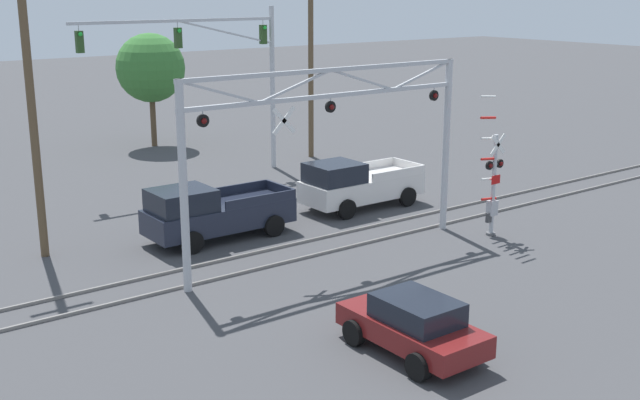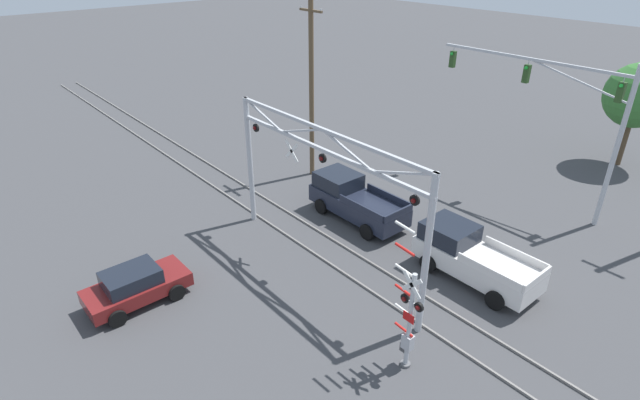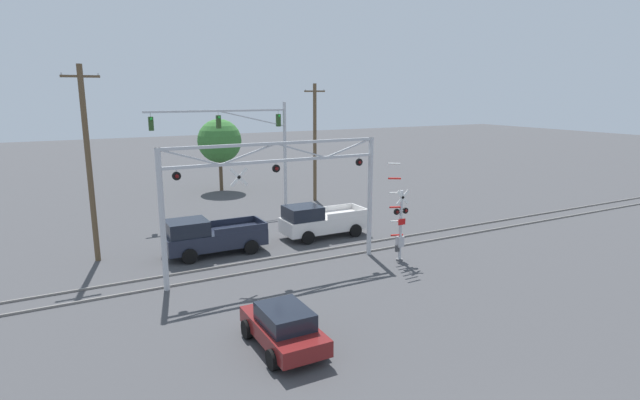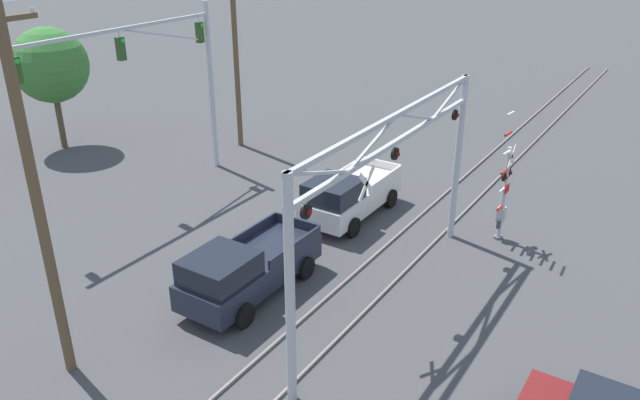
% 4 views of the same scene
% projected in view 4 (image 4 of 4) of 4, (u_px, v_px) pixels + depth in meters
% --- Properties ---
extents(rail_track_near, '(80.00, 0.08, 0.10)m').
position_uv_depth(rail_track_near, '(380.00, 297.00, 20.64)').
color(rail_track_near, gray).
rests_on(rail_track_near, ground_plane).
extents(rail_track_far, '(80.00, 0.08, 0.10)m').
position_uv_depth(rail_track_far, '(343.00, 284.00, 21.34)').
color(rail_track_far, gray).
rests_on(rail_track_far, ground_plane).
extents(crossing_gantry, '(11.11, 0.28, 6.41)m').
position_uv_depth(crossing_gantry, '(393.00, 181.00, 18.73)').
color(crossing_gantry, '#B7BABF').
rests_on(crossing_gantry, ground_plane).
extents(crossing_signal_mast, '(1.37, 0.35, 5.28)m').
position_uv_depth(crossing_signal_mast, '(504.00, 194.00, 23.65)').
color(crossing_signal_mast, '#B7BABF').
rests_on(crossing_signal_mast, ground_plane).
extents(traffic_signal_span, '(10.31, 0.39, 8.05)m').
position_uv_depth(traffic_signal_span, '(171.00, 65.00, 27.44)').
color(traffic_signal_span, '#B7BABF').
rests_on(traffic_signal_span, ground_plane).
extents(pickup_truck_lead, '(5.45, 2.29, 2.06)m').
position_uv_depth(pickup_truck_lead, '(245.00, 269.00, 20.36)').
color(pickup_truck_lead, '#1E2333').
rests_on(pickup_truck_lead, ground_plane).
extents(pickup_truck_following, '(5.28, 2.29, 2.06)m').
position_uv_depth(pickup_truck_following, '(348.00, 196.00, 25.73)').
color(pickup_truck_following, silver).
rests_on(pickup_truck_following, ground_plane).
extents(utility_pole_left, '(1.80, 0.28, 10.09)m').
position_uv_depth(utility_pole_left, '(37.00, 200.00, 15.28)').
color(utility_pole_left, brown).
rests_on(utility_pole_left, ground_plane).
extents(utility_pole_right, '(1.80, 0.28, 9.42)m').
position_uv_depth(utility_pole_right, '(236.00, 57.00, 32.44)').
color(utility_pole_right, brown).
rests_on(utility_pole_right, ground_plane).
extents(background_tree_beyond_span, '(3.90, 3.90, 6.45)m').
position_uv_depth(background_tree_beyond_span, '(50.00, 65.00, 32.29)').
color(background_tree_beyond_span, brown).
rests_on(background_tree_beyond_span, ground_plane).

